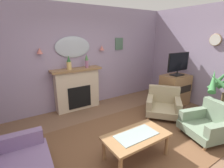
{
  "coord_description": "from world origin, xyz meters",
  "views": [
    {
      "loc": [
        -1.82,
        -2.0,
        2.04
      ],
      "look_at": [
        0.27,
        1.22,
        0.9
      ],
      "focal_mm": 27.06,
      "sensor_mm": 36.0,
      "label": 1
    }
  ],
  "objects_px": {
    "wall_mirror": "(73,47)",
    "wall_clock": "(215,40)",
    "wall_sconce_right": "(102,48)",
    "framed_picture": "(119,44)",
    "armchair_near_fireplace": "(163,104)",
    "tv_cabinet": "(175,90)",
    "mantel_vase_right": "(87,61)",
    "tv_flatscreen": "(178,63)",
    "coffee_table": "(136,138)",
    "potted_plant_tall_palm": "(223,98)",
    "wall_sconce_left": "(40,51)",
    "armchair_by_coffee_table": "(210,123)",
    "fireplace": "(78,89)",
    "mantel_vase_left": "(69,63)"
  },
  "relations": [
    {
      "from": "armchair_by_coffee_table",
      "to": "mantel_vase_left",
      "type": "bearing_deg",
      "value": 125.21
    },
    {
      "from": "framed_picture",
      "to": "armchair_near_fireplace",
      "type": "bearing_deg",
      "value": -82.89
    },
    {
      "from": "potted_plant_tall_palm",
      "to": "framed_picture",
      "type": "bearing_deg",
      "value": 107.61
    },
    {
      "from": "framed_picture",
      "to": "wall_sconce_left",
      "type": "bearing_deg",
      "value": -178.54
    },
    {
      "from": "fireplace",
      "to": "wall_sconce_left",
      "type": "distance_m",
      "value": 1.38
    },
    {
      "from": "coffee_table",
      "to": "armchair_near_fireplace",
      "type": "distance_m",
      "value": 1.87
    },
    {
      "from": "mantel_vase_right",
      "to": "wall_clock",
      "type": "height_order",
      "value": "wall_clock"
    },
    {
      "from": "fireplace",
      "to": "wall_clock",
      "type": "distance_m",
      "value": 3.85
    },
    {
      "from": "wall_mirror",
      "to": "tv_cabinet",
      "type": "distance_m",
      "value": 3.17
    },
    {
      "from": "fireplace",
      "to": "wall_sconce_left",
      "type": "height_order",
      "value": "wall_sconce_left"
    },
    {
      "from": "wall_mirror",
      "to": "tv_flatscreen",
      "type": "distance_m",
      "value": 2.95
    },
    {
      "from": "tv_cabinet",
      "to": "tv_flatscreen",
      "type": "distance_m",
      "value": 0.8
    },
    {
      "from": "wall_sconce_right",
      "to": "potted_plant_tall_palm",
      "type": "distance_m",
      "value": 3.29
    },
    {
      "from": "wall_sconce_left",
      "to": "framed_picture",
      "type": "distance_m",
      "value": 2.35
    },
    {
      "from": "wall_sconce_left",
      "to": "potted_plant_tall_palm",
      "type": "height_order",
      "value": "wall_sconce_left"
    },
    {
      "from": "wall_sconce_right",
      "to": "wall_sconce_left",
      "type": "bearing_deg",
      "value": 180.0
    },
    {
      "from": "fireplace",
      "to": "wall_clock",
      "type": "relative_size",
      "value": 4.39
    },
    {
      "from": "wall_clock",
      "to": "tv_cabinet",
      "type": "height_order",
      "value": "wall_clock"
    },
    {
      "from": "wall_clock",
      "to": "fireplace",
      "type": "bearing_deg",
      "value": 147.49
    },
    {
      "from": "mantel_vase_right",
      "to": "tv_flatscreen",
      "type": "height_order",
      "value": "tv_flatscreen"
    },
    {
      "from": "mantel_vase_right",
      "to": "wall_clock",
      "type": "distance_m",
      "value": 3.39
    },
    {
      "from": "mantel_vase_left",
      "to": "tv_cabinet",
      "type": "distance_m",
      "value": 3.13
    },
    {
      "from": "wall_clock",
      "to": "tv_flatscreen",
      "type": "bearing_deg",
      "value": 128.46
    },
    {
      "from": "fireplace",
      "to": "wall_sconce_right",
      "type": "relative_size",
      "value": 9.71
    },
    {
      "from": "framed_picture",
      "to": "tv_flatscreen",
      "type": "xyz_separation_m",
      "value": [
        1.04,
        -1.45,
        -0.5
      ]
    },
    {
      "from": "wall_sconce_right",
      "to": "tv_cabinet",
      "type": "relative_size",
      "value": 0.16
    },
    {
      "from": "coffee_table",
      "to": "tv_flatscreen",
      "type": "relative_size",
      "value": 1.31
    },
    {
      "from": "framed_picture",
      "to": "wall_sconce_right",
      "type": "bearing_deg",
      "value": -174.73
    },
    {
      "from": "fireplace",
      "to": "framed_picture",
      "type": "distance_m",
      "value": 1.91
    },
    {
      "from": "wall_sconce_right",
      "to": "potted_plant_tall_palm",
      "type": "height_order",
      "value": "wall_sconce_right"
    },
    {
      "from": "mantel_vase_right",
      "to": "wall_mirror",
      "type": "xyz_separation_m",
      "value": [
        -0.3,
        0.17,
        0.36
      ]
    },
    {
      "from": "potted_plant_tall_palm",
      "to": "tv_flatscreen",
      "type": "bearing_deg",
      "value": 83.77
    },
    {
      "from": "wall_sconce_right",
      "to": "framed_picture",
      "type": "xyz_separation_m",
      "value": [
        0.65,
        0.06,
        0.09
      ]
    },
    {
      "from": "potted_plant_tall_palm",
      "to": "wall_sconce_right",
      "type": "bearing_deg",
      "value": 119.32
    },
    {
      "from": "wall_mirror",
      "to": "wall_clock",
      "type": "height_order",
      "value": "wall_clock"
    },
    {
      "from": "mantel_vase_right",
      "to": "wall_sconce_left",
      "type": "distance_m",
      "value": 1.2
    },
    {
      "from": "mantel_vase_left",
      "to": "tv_flatscreen",
      "type": "bearing_deg",
      "value": -24.92
    },
    {
      "from": "wall_sconce_right",
      "to": "wall_clock",
      "type": "relative_size",
      "value": 0.45
    },
    {
      "from": "wall_mirror",
      "to": "armchair_by_coffee_table",
      "type": "relative_size",
      "value": 0.96
    },
    {
      "from": "framed_picture",
      "to": "armchair_near_fireplace",
      "type": "relative_size",
      "value": 0.31
    },
    {
      "from": "framed_picture",
      "to": "tv_cabinet",
      "type": "bearing_deg",
      "value": -54.09
    },
    {
      "from": "mantel_vase_right",
      "to": "coffee_table",
      "type": "distance_m",
      "value": 2.6
    },
    {
      "from": "potted_plant_tall_palm",
      "to": "mantel_vase_right",
      "type": "bearing_deg",
      "value": 128.57
    },
    {
      "from": "mantel_vase_right",
      "to": "tv_flatscreen",
      "type": "bearing_deg",
      "value": -29.62
    },
    {
      "from": "wall_sconce_right",
      "to": "framed_picture",
      "type": "relative_size",
      "value": 0.39
    },
    {
      "from": "fireplace",
      "to": "tv_flatscreen",
      "type": "relative_size",
      "value": 1.62
    },
    {
      "from": "wall_sconce_right",
      "to": "tv_cabinet",
      "type": "distance_m",
      "value": 2.49
    },
    {
      "from": "wall_clock",
      "to": "armchair_by_coffee_table",
      "type": "bearing_deg",
      "value": -147.95
    },
    {
      "from": "wall_mirror",
      "to": "mantel_vase_right",
      "type": "bearing_deg",
      "value": -29.54
    },
    {
      "from": "mantel_vase_right",
      "to": "armchair_near_fireplace",
      "type": "height_order",
      "value": "mantel_vase_right"
    }
  ]
}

